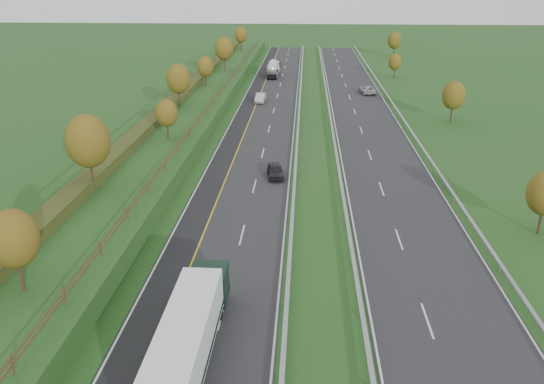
{
  "coord_description": "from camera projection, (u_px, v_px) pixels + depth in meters",
  "views": [
    {
      "loc": [
        6.63,
        -19.49,
        21.59
      ],
      "look_at": [
        3.64,
        28.08,
        2.2
      ],
      "focal_mm": 35.0,
      "sensor_mm": 36.0,
      "label": 1
    }
  ],
  "objects": [
    {
      "name": "ground",
      "position": [
        313.0,
        137.0,
        76.92
      ],
      "size": [
        400.0,
        400.0,
        0.0
      ],
      "primitive_type": "plane",
      "color": "#204D1B",
      "rests_on": "ground"
    },
    {
      "name": "car_silver_mid",
      "position": [
        260.0,
        98.0,
        98.08
      ],
      "size": [
        1.88,
        4.85,
        1.58
      ],
      "primitive_type": "imported",
      "rotation": [
        0.0,
        0.0,
        -0.04
      ],
      "color": "#B7B7BC",
      "rests_on": "near_carriageway"
    },
    {
      "name": "median_barrier_far",
      "position": [
        332.0,
        124.0,
        81.15
      ],
      "size": [
        0.32,
        200.0,
        0.71
      ],
      "color": "gray",
      "rests_on": "ground"
    },
    {
      "name": "car_oncoming",
      "position": [
        367.0,
        90.0,
        105.28
      ],
      "size": [
        3.23,
        5.82,
        1.54
      ],
      "primitive_type": "imported",
      "rotation": [
        0.0,
        0.0,
        3.27
      ],
      "color": "#A6A5AA",
      "rests_on": "far_carriageway"
    },
    {
      "name": "hard_shoulder",
      "position": [
        237.0,
        127.0,
        82.22
      ],
      "size": [
        3.0,
        200.0,
        0.04
      ],
      "primitive_type": "cube",
      "color": "black",
      "rests_on": "ground"
    },
    {
      "name": "fence_left",
      "position": [
        206.0,
        110.0,
        81.09
      ],
      "size": [
        0.12,
        189.06,
        1.2
      ],
      "color": "#422B19",
      "rests_on": "embankment_left"
    },
    {
      "name": "trees_far",
      "position": [
        422.0,
        71.0,
        105.69
      ],
      "size": [
        8.45,
        118.6,
        7.12
      ],
      "color": "#2D2116",
      "rests_on": "ground"
    },
    {
      "name": "car_dark_near",
      "position": [
        275.0,
        171.0,
        61.23
      ],
      "size": [
        2.35,
        4.58,
        1.49
      ],
      "primitive_type": "imported",
      "rotation": [
        0.0,
        0.0,
        0.14
      ],
      "color": "black",
      "rests_on": "near_carriageway"
    },
    {
      "name": "near_carriageway",
      "position": [
        261.0,
        127.0,
        82.0
      ],
      "size": [
        10.5,
        200.0,
        0.04
      ],
      "primitive_type": "cube",
      "color": "#252527",
      "rests_on": "ground"
    },
    {
      "name": "car_small_far",
      "position": [
        277.0,
        63.0,
        137.94
      ],
      "size": [
        2.04,
        4.84,
        1.4
      ],
      "primitive_type": "imported",
      "rotation": [
        0.0,
        0.0,
        0.02
      ],
      "color": "#12183B",
      "rests_on": "near_carriageway"
    },
    {
      "name": "hedge_left",
      "position": [
        165.0,
        110.0,
        81.92
      ],
      "size": [
        2.2,
        180.0,
        1.1
      ],
      "primitive_type": "cube",
      "color": "#2B3816",
      "rests_on": "embankment_left"
    },
    {
      "name": "median_barrier_near",
      "position": [
        298.0,
        124.0,
        81.45
      ],
      "size": [
        0.32,
        200.0,
        0.71
      ],
      "color": "gray",
      "rests_on": "ground"
    },
    {
      "name": "road_tanker",
      "position": [
        273.0,
        68.0,
        123.51
      ],
      "size": [
        2.4,
        11.22,
        3.46
      ],
      "color": "silver",
      "rests_on": "near_carriageway"
    },
    {
      "name": "trees_left",
      "position": [
        173.0,
        89.0,
        77.23
      ],
      "size": [
        6.64,
        164.3,
        7.66
      ],
      "color": "#2D2116",
      "rests_on": "embankment_left"
    },
    {
      "name": "far_carriageway",
      "position": [
        369.0,
        129.0,
        81.05
      ],
      "size": [
        10.5,
        200.0,
        0.04
      ],
      "primitive_type": "cube",
      "color": "#252527",
      "rests_on": "ground"
    },
    {
      "name": "box_lorry",
      "position": [
        187.0,
        343.0,
        30.01
      ],
      "size": [
        2.58,
        16.28,
        4.06
      ],
      "color": "black",
      "rests_on": "near_carriageway"
    },
    {
      "name": "lane_markings",
      "position": [
        303.0,
        128.0,
        81.51
      ],
      "size": [
        26.75,
        200.0,
        0.01
      ],
      "color": "silver",
      "rests_on": "near_carriageway"
    },
    {
      "name": "outer_barrier_far",
      "position": [
        407.0,
        126.0,
        80.48
      ],
      "size": [
        0.32,
        200.0,
        0.71
      ],
      "color": "gray",
      "rests_on": "ground"
    },
    {
      "name": "embankment_left",
      "position": [
        178.0,
        120.0,
        82.39
      ],
      "size": [
        12.0,
        200.0,
        2.0
      ],
      "primitive_type": "cube",
      "color": "#204D1B",
      "rests_on": "ground"
    }
  ]
}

